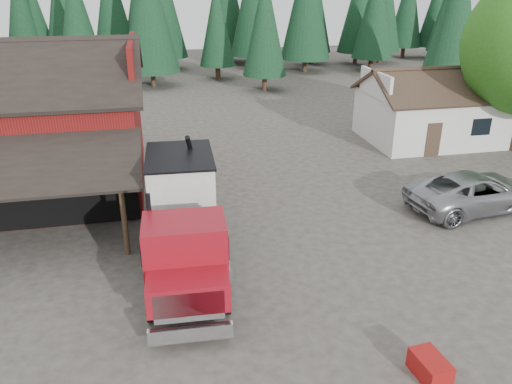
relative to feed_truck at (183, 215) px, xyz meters
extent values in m
plane|color=#403932|center=(3.49, -0.99, -1.98)|extent=(120.00, 120.00, 0.00)
cube|color=maroon|center=(-7.51, 9.01, 0.52)|extent=(12.00, 10.00, 5.00)
cube|color=black|center=(-7.51, 11.51, 4.02)|extent=(12.80, 5.53, 2.35)
cube|color=maroon|center=(-1.51, 9.01, 4.02)|extent=(0.25, 7.00, 2.00)
cylinder|color=#382619|center=(-2.11, 1.11, -0.58)|extent=(0.20, 0.20, 2.80)
cube|color=silver|center=(16.49, 12.01, -0.48)|extent=(8.00, 6.00, 3.00)
cube|color=#38281E|center=(16.49, 10.51, 1.77)|extent=(8.60, 3.42, 1.80)
cube|color=#38281E|center=(16.49, 13.51, 1.77)|extent=(8.60, 3.42, 1.80)
cube|color=silver|center=(12.49, 12.01, 1.77)|extent=(0.20, 4.20, 1.50)
cube|color=silver|center=(20.49, 12.01, 1.77)|extent=(0.20, 4.20, 1.50)
cube|color=#38281E|center=(14.99, 8.99, -0.98)|extent=(0.90, 0.06, 2.00)
cube|color=black|center=(17.99, 8.99, -0.38)|extent=(1.20, 0.06, 1.00)
sphere|color=#2C5E15|center=(19.29, 9.81, 3.02)|extent=(4.40, 4.40, 4.40)
cylinder|color=#382619|center=(9.49, 29.01, -1.18)|extent=(0.44, 0.44, 1.60)
cone|color=black|center=(9.49, 29.01, 3.92)|extent=(3.96, 3.96, 9.00)
cylinder|color=#382619|center=(25.49, 25.01, -1.18)|extent=(0.44, 0.44, 1.60)
cone|color=black|center=(25.49, 25.01, 4.92)|extent=(4.84, 4.84, 11.00)
cylinder|color=#382619|center=(-0.51, 33.01, -1.18)|extent=(0.44, 0.44, 1.60)
cone|color=black|center=(-0.51, 33.01, 5.42)|extent=(5.28, 5.28, 12.00)
cylinder|color=black|center=(-1.22, -3.06, -1.42)|extent=(0.41, 1.14, 1.13)
cylinder|color=black|center=(0.93, -3.15, -1.42)|extent=(0.41, 1.14, 1.13)
cylinder|color=black|center=(-1.00, 1.86, -1.42)|extent=(0.41, 1.14, 1.13)
cylinder|color=black|center=(1.15, 1.77, -1.42)|extent=(0.41, 1.14, 1.13)
cylinder|color=black|center=(-0.94, 3.30, -1.42)|extent=(0.41, 1.14, 1.13)
cylinder|color=black|center=(1.21, 3.21, -1.42)|extent=(0.41, 1.14, 1.13)
cube|color=black|center=(0.00, 0.18, -1.00)|extent=(1.51, 8.87, 0.41)
cube|color=silver|center=(-0.21, -4.69, -1.42)|extent=(2.37, 0.29, 0.46)
cube|color=silver|center=(-0.21, -4.59, -0.59)|extent=(1.95, 0.19, 0.92)
cube|color=maroon|center=(-0.18, -3.98, -0.44)|extent=(2.36, 1.43, 0.87)
cube|color=maroon|center=(-0.12, -2.64, 0.12)|extent=(2.54, 1.85, 1.90)
cube|color=black|center=(-0.16, -3.46, 0.43)|extent=(2.16, 0.18, 0.92)
cylinder|color=black|center=(-1.11, -1.68, 0.69)|extent=(0.15, 0.15, 1.85)
cube|color=black|center=(-0.08, -1.62, 0.07)|extent=(2.52, 0.23, 1.64)
cube|color=black|center=(0.06, 1.61, -0.73)|extent=(2.87, 6.06, 0.16)
cube|color=silver|center=(0.06, 1.61, 0.79)|extent=(2.51, 3.49, 1.64)
cone|color=silver|center=(0.06, 1.61, -0.23)|extent=(2.35, 2.35, 0.72)
cube|color=black|center=(0.06, 1.61, 1.63)|extent=(2.61, 3.59, 0.08)
cylinder|color=black|center=(0.74, 3.02, 0.69)|extent=(0.86, 2.22, 3.13)
cube|color=maroon|center=(-0.44, 4.10, -0.44)|extent=(0.65, 0.85, 0.46)
cylinder|color=silver|center=(1.09, -2.03, -1.11)|extent=(0.62, 1.05, 0.57)
imported|color=#9D9EA4|center=(13.02, 2.01, -1.12)|extent=(6.47, 3.58, 1.71)
cube|color=maroon|center=(5.80, -6.99, -1.68)|extent=(0.80, 1.16, 0.60)
camera|label=1|loc=(-0.72, -15.97, 7.69)|focal=35.00mm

